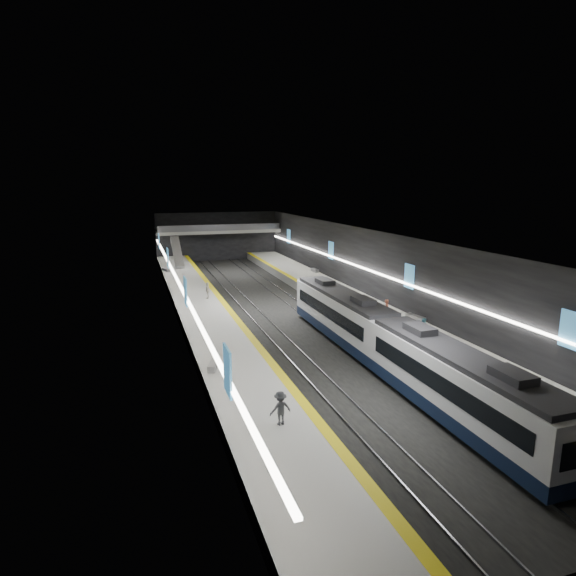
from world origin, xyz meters
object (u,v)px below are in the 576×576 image
object	(u,v)px
passenger_left_b	(280,408)
passenger_left_a	(208,291)
bench_left_far	(166,270)
passenger_right_a	(387,310)
train	(387,341)
bench_right_far	(315,270)
passenger_right_b	(424,329)
bench_left_near	(213,365)
bench_right_near	(416,318)
escalator	(177,252)

from	to	relation	value
passenger_left_b	passenger_left_a	bearing A→B (deg)	-99.98
bench_left_far	passenger_right_a	distance (m)	34.85
train	bench_left_far	size ratio (longest dim) A/B	18.29
bench_right_far	passenger_right_b	size ratio (longest dim) A/B	1.14
train	bench_left_far	distance (m)	40.48
passenger_right_b	passenger_left_b	size ratio (longest dim) A/B	0.93
bench_left_far	passenger_left_b	size ratio (longest dim) A/B	0.96
passenger_right_b	passenger_right_a	bearing A→B (deg)	48.55
bench_right_far	passenger_left_b	bearing A→B (deg)	-114.13
train	bench_right_far	xyz separation A→B (m)	(7.00, 31.82, -0.97)
bench_right_far	passenger_right_a	bearing A→B (deg)	-96.81
bench_right_far	passenger_right_b	distance (m)	29.12
bench_left_far	passenger_right_b	distance (m)	39.59
bench_left_near	passenger_right_b	bearing A→B (deg)	23.31
train	bench_right_near	xyz separation A→B (m)	(6.90, 7.22, -0.96)
bench_left_far	passenger_right_b	bearing A→B (deg)	-88.38
bench_right_near	passenger_left_a	xyz separation A→B (m)	(-15.93, 13.81, 0.61)
passenger_right_a	passenger_left_b	distance (m)	20.37
train	passenger_right_b	xyz separation A→B (m)	(4.77, 2.79, -0.40)
bench_right_far	passenger_right_a	size ratio (longest dim) A/B	0.95
escalator	bench_left_near	size ratio (longest dim) A/B	4.63
bench_left_near	passenger_left_a	world-z (taller)	passenger_left_a
bench_right_far	passenger_left_a	size ratio (longest dim) A/B	1.07
escalator	passenger_right_a	distance (m)	38.32
passenger_left_a	train	bearing A→B (deg)	38.53
passenger_right_a	train	bearing A→B (deg)	170.41
bench_right_near	passenger_right_b	size ratio (longest dim) A/B	1.21
passenger_left_a	passenger_left_b	xyz separation A→B (m)	(-0.67, -27.75, 0.01)
bench_left_near	bench_right_far	xyz separation A→B (m)	(18.64, 30.16, 0.01)
bench_left_near	passenger_right_a	distance (m)	17.28
bench_right_near	passenger_left_a	size ratio (longest dim) A/B	1.14
bench_right_far	passenger_left_b	distance (m)	42.00
bench_left_near	passenger_left_a	distance (m)	19.55
bench_left_far	bench_right_near	distance (m)	36.68
bench_left_near	bench_left_far	size ratio (longest dim) A/B	1.05
passenger_left_a	bench_right_near	bearing A→B (deg)	64.37
passenger_right_b	bench_left_far	bearing A→B (deg)	70.09
bench_right_far	passenger_left_a	bearing A→B (deg)	-146.76
bench_left_far	passenger_right_b	xyz separation A→B (m)	(16.77, -35.86, 0.59)
bench_right_far	passenger_right_b	world-z (taller)	passenger_right_b
bench_left_far	passenger_left_a	bearing A→B (deg)	-103.86
bench_right_near	bench_left_near	bearing A→B (deg)	-176.22
bench_right_far	passenger_right_a	xyz separation A→B (m)	(-2.55, -23.89, 0.73)
passenger_right_a	passenger_right_b	distance (m)	5.15
bench_right_near	bench_right_far	size ratio (longest dim) A/B	1.06
passenger_left_b	escalator	bearing A→B (deg)	-98.25
bench_left_far	passenger_left_b	distance (m)	45.43
bench_left_near	bench_right_near	bearing A→B (deg)	36.05
passenger_left_b	bench_right_near	bearing A→B (deg)	-148.57
passenger_left_b	bench_left_far	bearing A→B (deg)	-95.69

